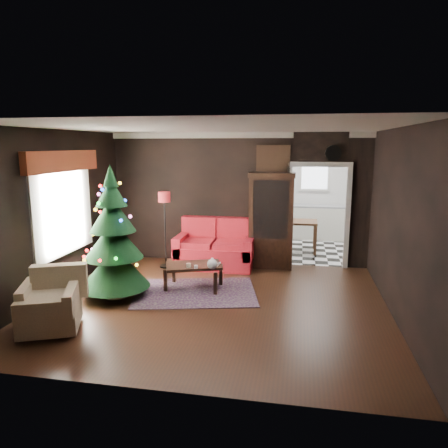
% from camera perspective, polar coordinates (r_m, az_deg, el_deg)
% --- Properties ---
extents(floor, '(5.50, 5.50, 0.00)m').
position_cam_1_polar(floor, '(6.89, -1.37, -10.84)').
color(floor, black).
rests_on(floor, ground).
extents(ceiling, '(5.50, 5.50, 0.00)m').
position_cam_1_polar(ceiling, '(6.41, -1.49, 13.13)').
color(ceiling, white).
rests_on(ceiling, ground).
extents(wall_back, '(5.50, 0.00, 5.50)m').
position_cam_1_polar(wall_back, '(8.94, 1.85, 3.46)').
color(wall_back, black).
rests_on(wall_back, ground).
extents(wall_front, '(5.50, 0.00, 5.50)m').
position_cam_1_polar(wall_front, '(4.15, -8.53, -5.23)').
color(wall_front, black).
rests_on(wall_front, ground).
extents(wall_left, '(0.00, 5.50, 5.50)m').
position_cam_1_polar(wall_left, '(7.56, -22.30, 1.31)').
color(wall_left, black).
rests_on(wall_left, ground).
extents(wall_right, '(0.00, 5.50, 5.50)m').
position_cam_1_polar(wall_right, '(6.53, 22.91, -0.11)').
color(wall_right, black).
rests_on(wall_right, ground).
extents(doorway, '(1.10, 0.10, 2.10)m').
position_cam_1_polar(doorway, '(8.90, 12.72, 0.89)').
color(doorway, silver).
rests_on(doorway, ground).
extents(left_window, '(0.05, 1.60, 1.40)m').
position_cam_1_polar(left_window, '(7.70, -21.28, 1.92)').
color(left_window, white).
rests_on(left_window, wall_left).
extents(valance, '(0.12, 2.10, 0.35)m').
position_cam_1_polar(valance, '(7.58, -21.19, 8.04)').
color(valance, maroon).
rests_on(valance, wall_left).
extents(kitchen_floor, '(3.00, 3.00, 0.00)m').
position_cam_1_polar(kitchen_floor, '(10.58, 12.19, -3.34)').
color(kitchen_floor, white).
rests_on(kitchen_floor, ground).
extents(kitchen_window, '(0.70, 0.06, 0.70)m').
position_cam_1_polar(kitchen_window, '(11.76, 12.32, 6.44)').
color(kitchen_window, white).
rests_on(kitchen_window, ground).
extents(rug, '(2.36, 1.94, 0.01)m').
position_cam_1_polar(rug, '(7.38, -3.95, -9.31)').
color(rug, '#2E242B').
rests_on(rug, ground).
extents(loveseat, '(1.70, 0.90, 1.00)m').
position_cam_1_polar(loveseat, '(8.73, -1.22, -2.72)').
color(loveseat, maroon).
rests_on(loveseat, ground).
extents(curio_cabinet, '(0.90, 0.45, 1.90)m').
position_cam_1_polar(curio_cabinet, '(8.70, 6.50, 0.20)').
color(curio_cabinet, black).
rests_on(curio_cabinet, ground).
extents(floor_lamp, '(0.33, 0.33, 1.57)m').
position_cam_1_polar(floor_lamp, '(8.58, -8.08, -0.81)').
color(floor_lamp, black).
rests_on(floor_lamp, ground).
extents(christmas_tree, '(1.41, 1.41, 2.22)m').
position_cam_1_polar(christmas_tree, '(7.14, -14.95, -1.62)').
color(christmas_tree, black).
rests_on(christmas_tree, ground).
extents(armchair, '(1.04, 1.04, 0.82)m').
position_cam_1_polar(armchair, '(6.25, -22.89, -9.51)').
color(armchair, tan).
rests_on(armchair, ground).
extents(coffee_table, '(1.11, 0.88, 0.44)m').
position_cam_1_polar(coffee_table, '(7.51, -4.16, -7.13)').
color(coffee_table, '#351E0F').
rests_on(coffee_table, rug).
extents(teapot, '(0.22, 0.22, 0.19)m').
position_cam_1_polar(teapot, '(7.12, -1.62, -5.48)').
color(teapot, silver).
rests_on(teapot, coffee_table).
extents(cup_a, '(0.09, 0.09, 0.07)m').
position_cam_1_polar(cup_a, '(7.29, -4.88, -5.64)').
color(cup_a, silver).
rests_on(cup_a, coffee_table).
extents(cup_b, '(0.09, 0.09, 0.06)m').
position_cam_1_polar(cup_b, '(7.20, -3.86, -5.87)').
color(cup_b, white).
rests_on(cup_b, coffee_table).
extents(book, '(0.14, 0.02, 0.20)m').
position_cam_1_polar(book, '(7.37, -1.77, -4.90)').
color(book, '#866F55').
rests_on(book, coffee_table).
extents(wall_clock, '(0.32, 0.32, 0.06)m').
position_cam_1_polar(wall_clock, '(8.74, 14.76, 9.40)').
color(wall_clock, white).
rests_on(wall_clock, wall_back).
extents(painting, '(0.62, 0.05, 0.52)m').
position_cam_1_polar(painting, '(8.75, 6.76, 8.82)').
color(painting, '#BB784E').
rests_on(painting, wall_back).
extents(kitchen_counter, '(1.80, 0.60, 0.90)m').
position_cam_1_polar(kitchen_counter, '(11.66, 12.11, 0.22)').
color(kitchen_counter, white).
rests_on(kitchen_counter, ground).
extents(kitchen_table, '(0.70, 0.70, 0.75)m').
position_cam_1_polar(kitchen_table, '(10.20, 10.63, -1.65)').
color(kitchen_table, brown).
rests_on(kitchen_table, ground).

